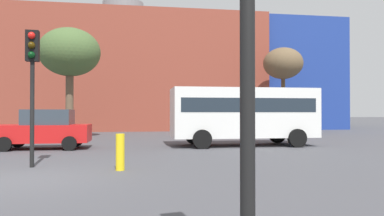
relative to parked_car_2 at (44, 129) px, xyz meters
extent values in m
plane|color=#47474C|center=(1.21, -7.39, -0.85)|extent=(200.00, 200.00, 0.00)
cube|color=brown|center=(2.63, 19.57, 4.35)|extent=(25.53, 12.44, 10.40)
cube|color=navy|center=(19.41, 19.57, 4.35)|extent=(8.02, 11.20, 10.41)
cylinder|color=slate|center=(2.63, 19.57, 10.54)|extent=(4.00, 4.00, 2.00)
cube|color=red|center=(-0.06, 0.00, -0.17)|extent=(3.96, 1.70, 0.75)
cube|color=#333D47|center=(0.17, 0.00, 0.53)|extent=(1.98, 1.51, 0.66)
cylinder|color=black|center=(-1.33, -0.87, -0.55)|extent=(0.60, 0.21, 0.60)
cylinder|color=black|center=(-1.33, 0.87, -0.55)|extent=(0.60, 0.21, 0.60)
cylinder|color=black|center=(1.21, -0.87, -0.55)|extent=(0.60, 0.21, 0.60)
cylinder|color=black|center=(1.21, 0.87, -0.55)|extent=(0.60, 0.21, 0.60)
cube|color=white|center=(9.00, 0.18, 0.72)|extent=(6.80, 2.30, 2.30)
cube|color=#1E2833|center=(9.00, 0.18, 1.07)|extent=(6.26, 2.32, 0.64)
cylinder|color=black|center=(6.80, -0.99, -0.43)|extent=(0.84, 0.28, 0.84)
cylinder|color=black|center=(6.80, 1.35, -0.43)|extent=(0.84, 0.28, 0.84)
cylinder|color=black|center=(11.20, -0.99, -0.43)|extent=(0.84, 0.28, 0.84)
cylinder|color=black|center=(11.20, 1.35, -0.43)|extent=(0.84, 0.28, 0.84)
cylinder|color=black|center=(4.84, -13.65, 0.65)|extent=(0.12, 0.12, 3.01)
cylinder|color=black|center=(0.97, -5.38, 0.68)|extent=(0.12, 0.12, 3.07)
cube|color=black|center=(0.97, -5.38, 2.67)|extent=(0.38, 0.27, 0.90)
sphere|color=red|center=(0.98, -5.52, 2.95)|extent=(0.20, 0.20, 0.20)
sphere|color=#3C2905|center=(0.98, -5.52, 2.67)|extent=(0.20, 0.20, 0.20)
sphere|color=black|center=(0.98, -5.52, 2.39)|extent=(0.20, 0.20, 0.20)
cylinder|color=brown|center=(-0.05, 6.17, 1.27)|extent=(0.46, 0.46, 4.24)
ellipsoid|color=#476033|center=(-0.05, 6.17, 4.40)|extent=(3.66, 3.66, 2.92)
cylinder|color=brown|center=(15.54, 10.72, 1.47)|extent=(0.31, 0.31, 4.65)
ellipsoid|color=brown|center=(15.54, 10.72, 4.66)|extent=(3.14, 3.14, 2.51)
cylinder|color=yellow|center=(3.53, -6.34, -0.35)|extent=(0.24, 0.24, 1.00)
camera|label=1|loc=(3.97, -16.35, 0.74)|focal=33.49mm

